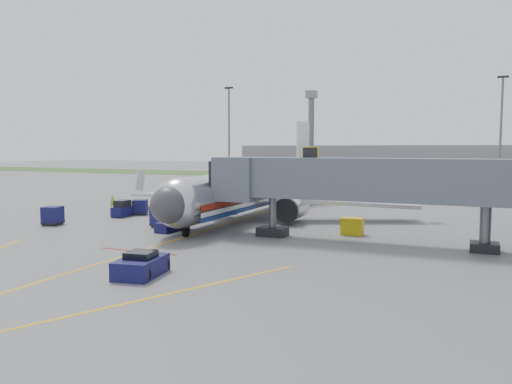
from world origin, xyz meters
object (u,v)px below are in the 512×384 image
at_px(belt_loader, 173,225).
at_px(ramp_worker, 113,202).
at_px(baggage_tug, 123,209).
at_px(pushback_tug, 141,266).
at_px(airliner, 254,190).

relative_size(belt_loader, ramp_worker, 2.63).
height_order(baggage_tug, belt_loader, belt_loader).
bearing_deg(pushback_tug, baggage_tug, 130.51).
bearing_deg(airliner, ramp_worker, -176.52).
xyz_separation_m(pushback_tug, baggage_tug, (-15.80, 18.48, 0.17)).
bearing_deg(belt_loader, airliner, 77.43).
bearing_deg(pushback_tug, airliner, 99.31).
bearing_deg(belt_loader, ramp_worker, 144.98).
bearing_deg(belt_loader, baggage_tug, 150.24).
bearing_deg(ramp_worker, airliner, -24.68).
relative_size(airliner, ramp_worker, 23.90).
bearing_deg(baggage_tug, airliner, 26.55).
bearing_deg(baggage_tug, belt_loader, -29.76).
xyz_separation_m(belt_loader, ramp_worker, (-14.52, 10.18, 0.28)).
relative_size(pushback_tug, baggage_tug, 1.43).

